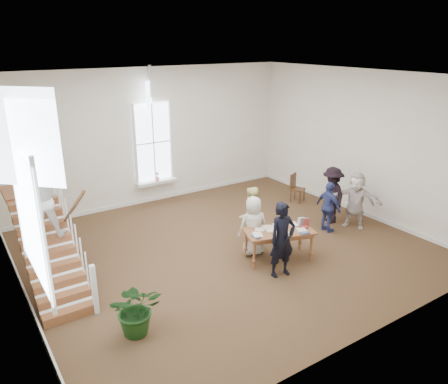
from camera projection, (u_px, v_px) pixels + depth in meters
ground at (227, 248)px, 11.74m from camera, size 10.00×10.00×0.00m
room_shell at (157, 190)px, 15.07m from camera, size 10.49×10.00×10.00m
staircase at (43, 218)px, 9.54m from camera, size 1.10×4.10×2.92m
library_table at (279, 233)px, 10.95m from camera, size 1.89×1.34×0.87m
police_officer at (282, 240)px, 10.14m from camera, size 0.71×0.50×1.84m
elderly_woman at (253, 226)px, 11.22m from camera, size 0.87×0.69×1.57m
person_yellow at (251, 216)px, 11.76m from camera, size 0.88×0.74×1.63m
woman_cluster_a at (329, 207)px, 12.54m from camera, size 0.37×0.88×1.51m
woman_cluster_b at (332, 195)px, 13.17m from camera, size 0.98×1.27×1.74m
woman_cluster_c at (356, 200)px, 12.82m from camera, size 1.17×1.62×1.69m
floor_plant at (137, 309)px, 8.21m from camera, size 1.18×1.10×1.07m
side_chair at (296, 186)px, 14.95m from camera, size 0.56×0.56×0.98m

